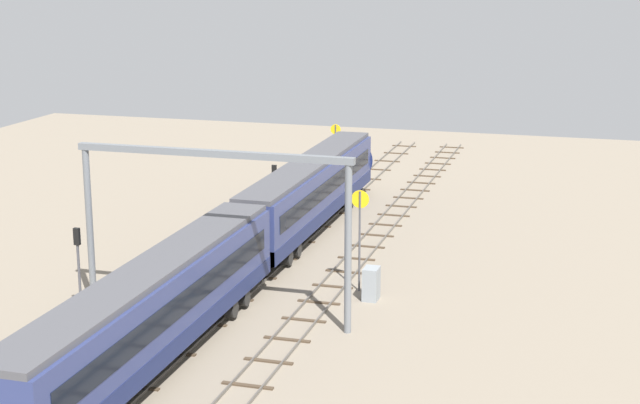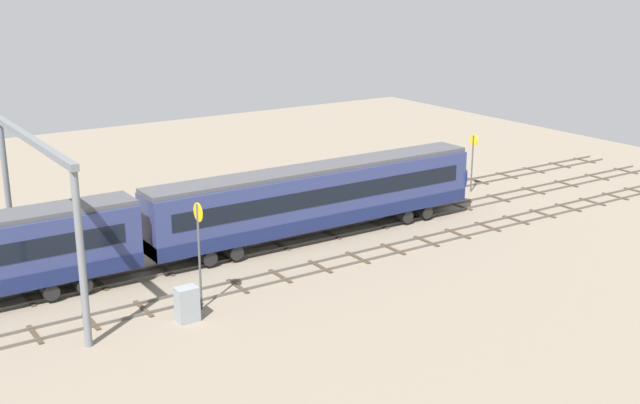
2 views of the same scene
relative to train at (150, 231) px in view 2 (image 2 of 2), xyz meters
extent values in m
plane|color=gray|center=(8.84, 0.00, -2.66)|extent=(92.08, 92.08, 0.00)
cube|color=#59544C|center=(8.84, -5.47, -2.58)|extent=(76.08, 0.07, 0.16)
cube|color=#59544C|center=(8.84, -4.04, -2.58)|extent=(76.08, 0.07, 0.16)
cube|color=#473828|center=(-8.07, -4.76, -2.62)|extent=(0.24, 2.40, 0.08)
cube|color=#473828|center=(-5.25, -4.76, -2.62)|extent=(0.24, 2.40, 0.08)
cube|color=#473828|center=(-2.43, -4.76, -2.62)|extent=(0.24, 2.40, 0.08)
cube|color=#473828|center=(0.39, -4.76, -2.62)|extent=(0.24, 2.40, 0.08)
cube|color=#473828|center=(3.20, -4.76, -2.62)|extent=(0.24, 2.40, 0.08)
cube|color=#473828|center=(6.02, -4.76, -2.62)|extent=(0.24, 2.40, 0.08)
cube|color=#473828|center=(8.84, -4.76, -2.62)|extent=(0.24, 2.40, 0.08)
cube|color=#473828|center=(11.66, -4.76, -2.62)|extent=(0.24, 2.40, 0.08)
cube|color=#473828|center=(14.47, -4.76, -2.62)|extent=(0.24, 2.40, 0.08)
cube|color=#473828|center=(17.29, -4.76, -2.62)|extent=(0.24, 2.40, 0.08)
cube|color=#473828|center=(20.11, -4.76, -2.62)|extent=(0.24, 2.40, 0.08)
cube|color=#473828|center=(22.93, -4.76, -2.62)|extent=(0.24, 2.40, 0.08)
cube|color=#473828|center=(25.75, -4.76, -2.62)|extent=(0.24, 2.40, 0.08)
cube|color=#473828|center=(28.56, -4.76, -2.62)|extent=(0.24, 2.40, 0.08)
cube|color=#473828|center=(31.38, -4.76, -2.62)|extent=(0.24, 2.40, 0.08)
cube|color=#473828|center=(34.20, -4.76, -2.62)|extent=(0.24, 2.40, 0.08)
cube|color=#473828|center=(37.02, -4.76, -2.62)|extent=(0.24, 2.40, 0.08)
cube|color=#473828|center=(39.84, -4.76, -2.62)|extent=(0.24, 2.40, 0.08)
cube|color=#59544C|center=(8.84, -0.72, -2.58)|extent=(76.08, 0.07, 0.16)
cube|color=#59544C|center=(8.84, 0.72, -2.58)|extent=(76.08, 0.07, 0.16)
cube|color=#473828|center=(-7.18, 0.00, -2.62)|extent=(0.24, 2.40, 0.08)
cube|color=#473828|center=(-3.17, 0.00, -2.62)|extent=(0.24, 2.40, 0.08)
cube|color=#473828|center=(0.83, 0.00, -2.62)|extent=(0.24, 2.40, 0.08)
cube|color=#473828|center=(4.83, 0.00, -2.62)|extent=(0.24, 2.40, 0.08)
cube|color=#473828|center=(8.84, 0.00, -2.62)|extent=(0.24, 2.40, 0.08)
cube|color=#473828|center=(12.84, 0.00, -2.62)|extent=(0.24, 2.40, 0.08)
cube|color=#473828|center=(16.85, 0.00, -2.62)|extent=(0.24, 2.40, 0.08)
cube|color=#473828|center=(20.85, 0.00, -2.62)|extent=(0.24, 2.40, 0.08)
cube|color=#473828|center=(24.86, 0.00, -2.62)|extent=(0.24, 2.40, 0.08)
cube|color=#473828|center=(28.86, 0.00, -2.62)|extent=(0.24, 2.40, 0.08)
cube|color=#473828|center=(32.87, 0.00, -2.62)|extent=(0.24, 2.40, 0.08)
cube|color=#473828|center=(36.87, 0.00, -2.62)|extent=(0.24, 2.40, 0.08)
cube|color=#473828|center=(40.87, 0.00, -2.62)|extent=(0.24, 2.40, 0.08)
cube|color=#473828|center=(44.88, 0.00, -2.62)|extent=(0.24, 2.40, 0.08)
cube|color=#59544C|center=(8.84, 4.04, -2.58)|extent=(76.08, 0.07, 0.16)
cube|color=#59544C|center=(8.84, 5.47, -2.58)|extent=(76.08, 0.07, 0.16)
cube|color=#473828|center=(-6.72, 4.76, -2.62)|extent=(0.24, 2.40, 0.08)
cube|color=#473828|center=(-3.27, 4.76, -2.62)|extent=(0.24, 2.40, 0.08)
cube|color=#473828|center=(0.19, 4.76, -2.62)|extent=(0.24, 2.40, 0.08)
cube|color=#473828|center=(3.65, 4.76, -2.62)|extent=(0.24, 2.40, 0.08)
cube|color=#473828|center=(7.11, 4.76, -2.62)|extent=(0.24, 2.40, 0.08)
cube|color=#473828|center=(10.57, 4.76, -2.62)|extent=(0.24, 2.40, 0.08)
cube|color=#473828|center=(14.03, 4.76, -2.62)|extent=(0.24, 2.40, 0.08)
cube|color=#473828|center=(17.48, 4.76, -2.62)|extent=(0.24, 2.40, 0.08)
cube|color=#473828|center=(20.94, 4.76, -2.62)|extent=(0.24, 2.40, 0.08)
cube|color=#473828|center=(24.40, 4.76, -2.62)|extent=(0.24, 2.40, 0.08)
cube|color=#473828|center=(27.86, 4.76, -2.62)|extent=(0.24, 2.40, 0.08)
cube|color=#473828|center=(31.32, 4.76, -2.62)|extent=(0.24, 2.40, 0.08)
cube|color=#473828|center=(34.78, 4.76, -2.62)|extent=(0.24, 2.40, 0.08)
cube|color=#473828|center=(38.23, 4.76, -2.62)|extent=(0.24, 2.40, 0.08)
cube|color=#473828|center=(41.69, 4.76, -2.62)|extent=(0.24, 2.40, 0.08)
cube|color=#473828|center=(45.15, 4.76, -2.62)|extent=(0.24, 2.40, 0.08)
cube|color=navy|center=(11.80, 0.00, 0.20)|extent=(24.00, 2.90, 3.60)
cube|color=navy|center=(11.80, 0.00, -1.15)|extent=(24.00, 2.94, 0.90)
cube|color=#4C4C51|center=(11.80, 0.00, 2.15)|extent=(24.00, 2.50, 0.30)
cube|color=black|center=(11.80, -1.46, 0.63)|extent=(22.00, 0.04, 1.10)
cube|color=black|center=(11.80, 1.46, 0.63)|extent=(22.00, 0.04, 1.10)
cylinder|color=black|center=(3.22, 0.00, -2.05)|extent=(0.90, 2.70, 0.90)
cylinder|color=black|center=(5.02, 0.00, -2.05)|extent=(0.90, 2.70, 0.90)
cylinder|color=black|center=(18.58, 0.00, -2.05)|extent=(0.90, 2.70, 0.90)
cylinder|color=black|center=(20.38, 0.00, -2.05)|extent=(0.90, 2.70, 0.90)
cylinder|color=black|center=(-6.22, 0.00, -2.05)|extent=(0.90, 2.70, 0.90)
cylinder|color=black|center=(-4.42, 0.00, -2.05)|extent=(0.90, 2.70, 0.90)
cone|color=navy|center=(24.60, 0.00, 0.02)|extent=(1.60, 3.24, 3.24)
cylinder|color=slate|center=(-6.22, -7.37, 1.67)|extent=(0.36, 0.36, 8.65)
cylinder|color=slate|center=(-6.22, 6.90, 1.67)|extent=(0.36, 0.36, 8.65)
cube|color=slate|center=(-6.22, -0.24, 6.17)|extent=(0.40, 14.86, 0.35)
cylinder|color=#4C4C51|center=(28.56, 2.78, -0.33)|extent=(0.12, 0.12, 4.65)
cylinder|color=yellow|center=(28.60, 2.78, 1.60)|extent=(0.05, 0.88, 0.88)
cube|color=black|center=(28.63, 2.78, 1.60)|extent=(0.02, 0.40, 0.12)
cylinder|color=#4C4C51|center=(0.17, -6.39, 0.25)|extent=(0.12, 0.12, 5.82)
cylinder|color=yellow|center=(0.21, -6.39, 2.70)|extent=(0.05, 1.01, 1.01)
cube|color=black|center=(0.24, -6.39, 2.70)|extent=(0.02, 0.46, 0.12)
cylinder|color=#4C4C51|center=(12.81, 2.97, -0.98)|extent=(0.14, 0.14, 3.37)
cube|color=black|center=(12.81, 2.97, 1.16)|extent=(0.20, 0.32, 0.90)
sphere|color=red|center=(12.92, 2.97, 1.36)|extent=(0.20, 0.20, 0.20)
sphere|color=#262626|center=(12.92, 2.97, 0.96)|extent=(0.20, 0.20, 0.20)
cube|color=gray|center=(-1.08, -7.38, -1.74)|extent=(1.10, 0.82, 1.84)
cube|color=#333333|center=(-0.52, -7.38, -1.46)|extent=(0.02, 0.57, 0.24)
camera|label=1|loc=(-51.06, -18.92, 15.54)|focal=54.82mm
camera|label=2|loc=(-16.26, -42.41, 14.64)|focal=44.79mm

